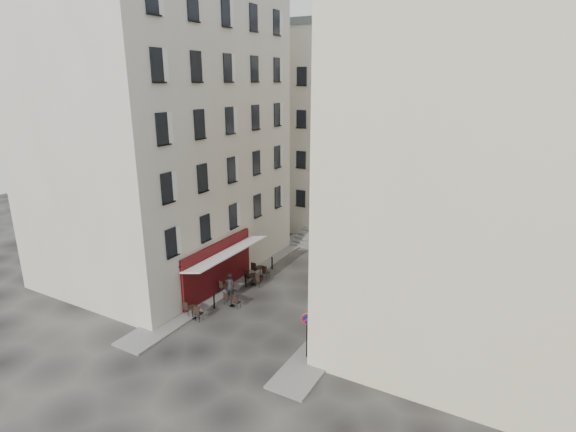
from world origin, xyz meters
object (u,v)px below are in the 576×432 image
Objects in this scene: bistro_table_a at (193,311)px; pedestrian at (230,286)px; no_parking_sign at (307,327)px; bistro_table_b at (232,300)px.

pedestrian is (0.37, 3.21, 0.39)m from bistro_table_a.
no_parking_sign is 1.91× the size of bistro_table_a.
bistro_table_b is at bearing 122.23° from pedestrian.
pedestrian is (-0.78, 0.86, 0.46)m from bistro_table_b.
pedestrian is at bearing 135.47° from no_parking_sign.
no_parking_sign reaches higher than bistro_table_a.
bistro_table_b is (1.15, 2.35, -0.07)m from bistro_table_a.
no_parking_sign is 2.21× the size of bistro_table_b.
no_parking_sign is at bearing -2.81° from bistro_table_a.
bistro_table_b is at bearing 138.95° from no_parking_sign.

